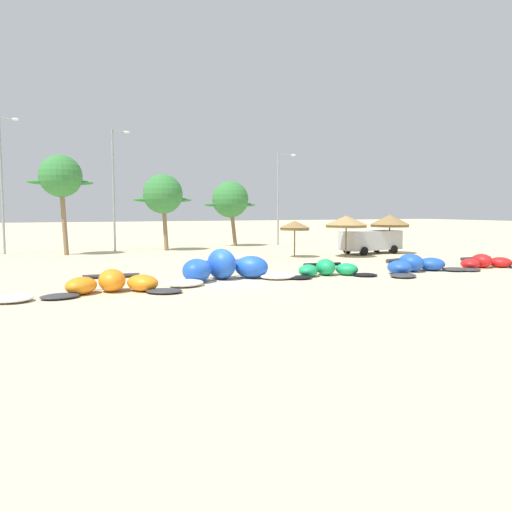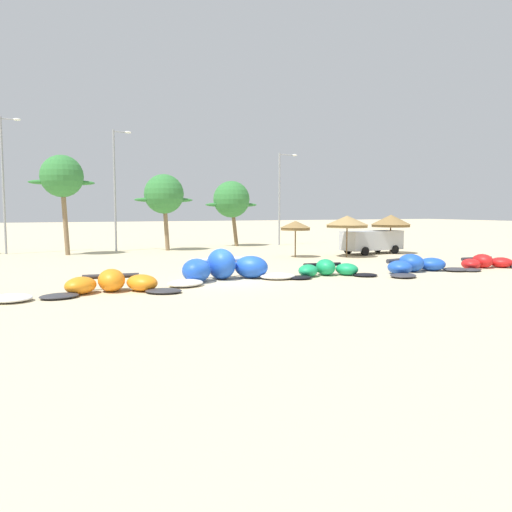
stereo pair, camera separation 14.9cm
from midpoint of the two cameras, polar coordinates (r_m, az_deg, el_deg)
ground_plane at (r=25.34m, az=-2.82°, el=-2.82°), size 260.00×260.00×0.00m
kite_left at (r=22.65m, az=-15.59°, el=-3.00°), size 5.96×3.02×0.98m
kite_left_of_center at (r=25.66m, az=-3.37°, el=-1.38°), size 7.12×3.63×1.56m
kite_center at (r=27.51m, az=8.14°, el=-1.52°), size 5.17×2.70×0.88m
kite_right_of_center at (r=30.17m, az=17.55°, el=-1.01°), size 6.44×3.70×1.02m
kite_right at (r=33.78m, az=24.38°, el=-0.71°), size 5.54×2.62×0.85m
beach_umbrella_near_van at (r=37.86m, az=4.53°, el=3.40°), size 2.26×2.26×2.71m
beach_umbrella_middle at (r=38.51m, az=10.23°, el=3.80°), size 3.16×3.16×3.09m
beach_umbrella_near_palms at (r=42.48m, az=14.90°, el=3.81°), size 3.16×3.16×3.13m
parked_van at (r=41.81m, az=12.76°, el=1.72°), size 5.43×2.66×1.84m
palm_left at (r=42.32m, az=-20.73°, el=8.23°), size 4.85×3.24×7.72m
palm_left_of_gap at (r=44.83m, az=-10.13°, el=6.77°), size 5.08×3.39×6.57m
palm_center_left at (r=49.50m, az=-2.66°, el=6.29°), size 5.27×3.52×6.28m
lamppost_west_center at (r=45.11m, az=-26.17°, el=7.67°), size 1.53×0.24×10.75m
lamppost_east_center at (r=45.19m, az=-15.26°, el=7.67°), size 1.58×0.24×10.21m
lamppost_east at (r=51.07m, az=2.88°, el=6.97°), size 2.05×0.24×9.10m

